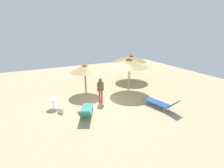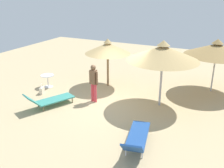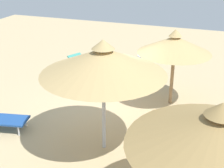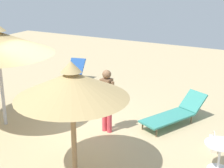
{
  "view_description": "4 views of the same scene",
  "coord_description": "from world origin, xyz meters",
  "views": [
    {
      "loc": [
        -5.17,
        -10.39,
        4.87
      ],
      "look_at": [
        -0.21,
        -0.55,
        1.27
      ],
      "focal_mm": 28.06,
      "sensor_mm": 36.0,
      "label": 1
    },
    {
      "loc": [
        4.39,
        -9.41,
        4.83
      ],
      "look_at": [
        0.17,
        -0.81,
        1.19
      ],
      "focal_mm": 41.07,
      "sensor_mm": 36.0,
      "label": 2
    },
    {
      "loc": [
        8.23,
        3.15,
        4.75
      ],
      "look_at": [
        -0.17,
        0.09,
        0.9
      ],
      "focal_mm": 51.48,
      "sensor_mm": 36.0,
      "label": 3
    },
    {
      "loc": [
        -4.83,
        6.76,
        4.06
      ],
      "look_at": [
        -0.82,
        -0.89,
        1.15
      ],
      "focal_mm": 53.42,
      "sensor_mm": 36.0,
      "label": 4
    }
  ],
  "objects": [
    {
      "name": "ground",
      "position": [
        0.0,
        0.0,
        -0.05
      ],
      "size": [
        24.0,
        24.0,
        0.1
      ],
      "primitive_type": "cube",
      "color": "tan"
    },
    {
      "name": "parasol_umbrella_far_right",
      "position": [
        -1.3,
        1.72,
        1.98
      ],
      "size": [
        2.28,
        2.28,
        2.46
      ],
      "color": "olive",
      "rests_on": "ground"
    },
    {
      "name": "lounge_chair_near_right",
      "position": [
        2.05,
        -2.88,
        0.38
      ],
      "size": [
        1.07,
        2.39,
        0.85
      ],
      "color": "#1E478C",
      "rests_on": "ground"
    },
    {
      "name": "lounge_chair_far_left",
      "position": [
        -2.42,
        -1.64,
        0.32
      ],
      "size": [
        1.48,
        2.17,
        0.75
      ],
      "color": "teal",
      "rests_on": "ground"
    },
    {
      "name": "person_standing_center",
      "position": [
        -0.95,
        -0.34,
        0.98
      ],
      "size": [
        0.45,
        0.25,
        1.71
      ],
      "color": "#D83F4C",
      "rests_on": "ground"
    },
    {
      "name": "handbag",
      "position": [
        -3.68,
        -0.64,
        0.18
      ],
      "size": [
        0.28,
        0.42,
        0.5
      ],
      "color": "beige",
      "rests_on": "ground"
    },
    {
      "name": "side_table_round",
      "position": [
        -3.96,
        0.17,
        0.44
      ],
      "size": [
        0.67,
        0.67,
        0.65
      ],
      "color": "silver",
      "rests_on": "ground"
    }
  ]
}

